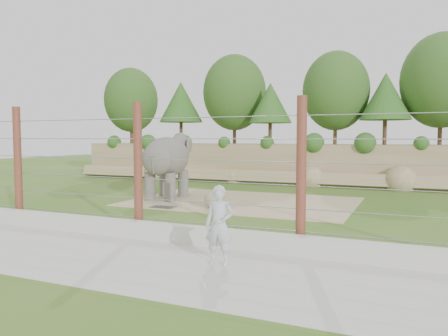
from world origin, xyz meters
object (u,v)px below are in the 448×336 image
at_px(elephant, 167,166).
at_px(zookeeper, 219,225).
at_px(barrier_fence, 138,169).
at_px(stone_ball, 212,200).

bearing_deg(elephant, zookeeper, -60.56).
bearing_deg(zookeeper, barrier_fence, 144.14).
relative_size(barrier_fence, zookeeper, 11.02).
bearing_deg(zookeeper, stone_ball, 109.63).
bearing_deg(elephant, barrier_fence, -73.03).
xyz_separation_m(stone_ball, zookeeper, (3.52, -7.14, 0.57)).
bearing_deg(barrier_fence, zookeeper, -29.27).
height_order(stone_ball, zookeeper, zookeeper).
bearing_deg(stone_ball, elephant, 150.43).
height_order(stone_ball, barrier_fence, barrier_fence).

